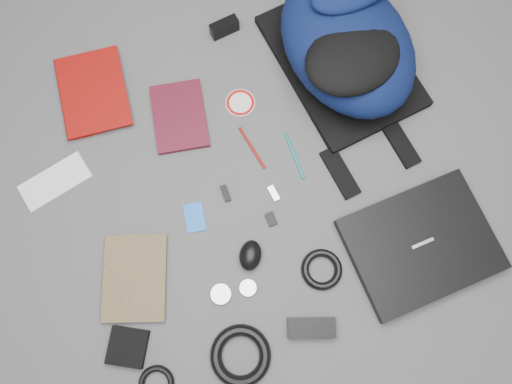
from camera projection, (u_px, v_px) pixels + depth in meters
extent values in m
plane|color=#4F4F51|center=(256.00, 194.00, 1.41)|extent=(4.00, 4.00, 0.00)
cube|color=black|center=(421.00, 244.00, 1.36)|extent=(0.42, 0.35, 0.04)
imported|color=maroon|center=(60.00, 100.00, 1.47)|extent=(0.20, 0.27, 0.03)
imported|color=#C4950E|center=(103.00, 278.00, 1.34)|extent=(0.22, 0.26, 0.02)
cube|color=white|center=(55.00, 181.00, 1.42)|extent=(0.21, 0.15, 0.00)
cube|color=#3F0C17|center=(179.00, 116.00, 1.46)|extent=(0.16, 0.22, 0.02)
cube|color=black|center=(224.00, 27.00, 1.51)|extent=(0.09, 0.05, 0.05)
cylinder|color=white|center=(240.00, 103.00, 1.48)|extent=(0.09, 0.09, 0.00)
cylinder|color=#0D7D74|center=(295.00, 156.00, 1.43)|extent=(0.03, 0.14, 0.01)
cylinder|color=#9B110B|center=(252.00, 148.00, 1.44)|extent=(0.05, 0.14, 0.01)
cube|color=blue|center=(195.00, 217.00, 1.39)|extent=(0.05, 0.08, 0.00)
cube|color=black|center=(226.00, 193.00, 1.41)|extent=(0.02, 0.05, 0.01)
cube|color=#BAB9BC|center=(274.00, 193.00, 1.41)|extent=(0.03, 0.05, 0.01)
cube|color=black|center=(271.00, 219.00, 1.39)|extent=(0.03, 0.04, 0.01)
ellipsoid|color=black|center=(250.00, 255.00, 1.35)|extent=(0.09, 0.10, 0.04)
cylinder|color=#A8A8AA|center=(221.00, 294.00, 1.34)|extent=(0.06, 0.06, 0.01)
cylinder|color=#B7B7B9|center=(248.00, 288.00, 1.34)|extent=(0.06, 0.06, 0.01)
torus|color=black|center=(322.00, 269.00, 1.35)|extent=(0.13, 0.13, 0.02)
cube|color=black|center=(311.00, 328.00, 1.31)|extent=(0.13, 0.08, 0.03)
torus|color=black|center=(241.00, 356.00, 1.29)|extent=(0.20, 0.20, 0.03)
cube|color=black|center=(128.00, 347.00, 1.30)|extent=(0.13, 0.13, 0.03)
torus|color=black|center=(156.00, 384.00, 1.28)|extent=(0.11, 0.11, 0.02)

